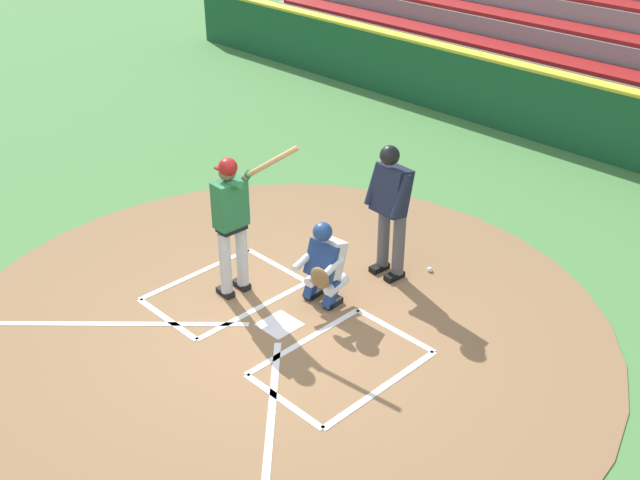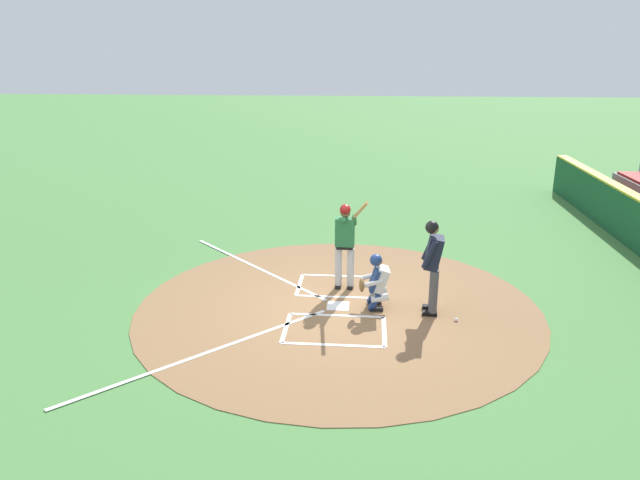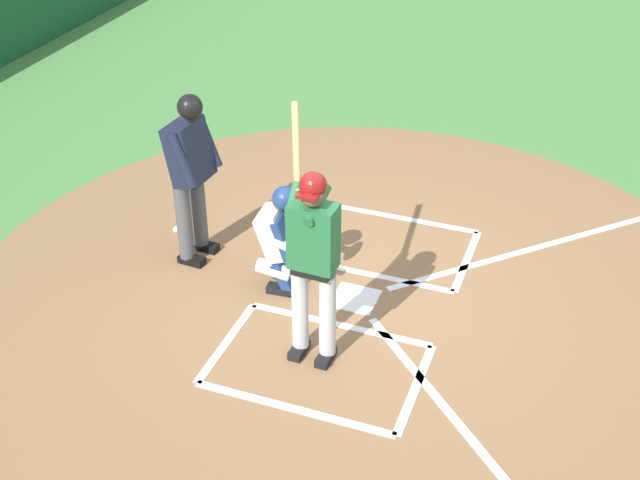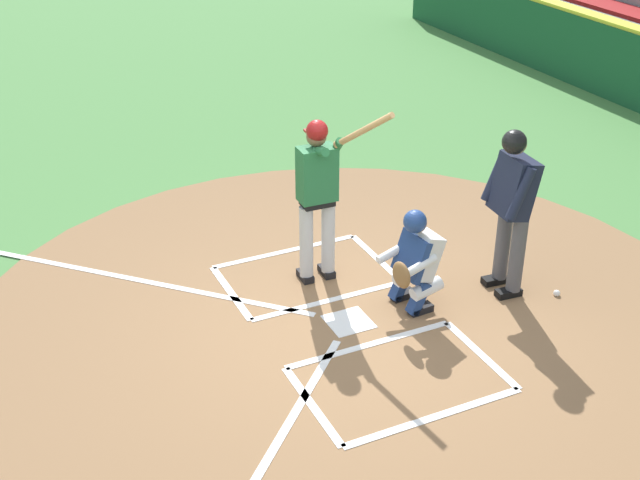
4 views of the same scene
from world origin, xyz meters
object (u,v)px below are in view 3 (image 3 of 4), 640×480
at_px(baseball, 176,230).
at_px(batter, 313,254).
at_px(plate_umpire, 191,167).
at_px(catcher, 284,235).

bearing_deg(baseball, batter, 56.78).
relative_size(plate_umpire, baseball, 25.20).
xyz_separation_m(catcher, baseball, (-0.49, -1.52, -0.55)).
height_order(batter, catcher, batter).
distance_m(catcher, plate_umpire, 1.17).
relative_size(batter, plate_umpire, 1.14).
xyz_separation_m(batter, plate_umpire, (-1.07, -1.71, -0.02)).
relative_size(batter, baseball, 28.76).
height_order(catcher, plate_umpire, plate_umpire).
bearing_deg(baseball, catcher, 72.15).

